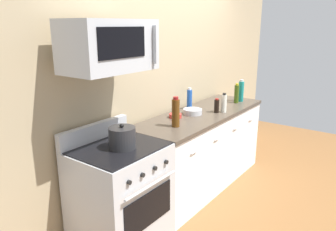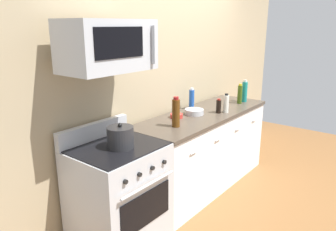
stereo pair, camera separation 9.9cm
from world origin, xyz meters
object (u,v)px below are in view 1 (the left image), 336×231
bottle_sparkling_teal (241,91)px  bowl_red_small (175,116)px  stockpot (122,138)px  bottle_olive_oil (237,94)px  bottle_vinegar_white (224,103)px  bottle_wine_amber (176,113)px  bottle_soda_blue (189,99)px  microwave (109,46)px  range_oven (120,195)px  bowl_steel_prep (193,111)px  bottle_soy_sauce_dark (217,106)px

bottle_sparkling_teal → bowl_red_small: bottle_sparkling_teal is taller
stockpot → bottle_olive_oil: bearing=-1.7°
bottle_vinegar_white → bottle_wine_amber: (-0.79, 0.13, 0.04)m
bottle_olive_oil → stockpot: size_ratio=1.15×
bottle_soda_blue → stockpot: bearing=-169.6°
bottle_wine_amber → stockpot: 0.75m
bottle_soda_blue → bottle_wine_amber: (-0.68, -0.27, 0.02)m
bottle_olive_oil → bottle_soda_blue: size_ratio=0.99×
microwave → bottle_vinegar_white: microwave is taller
range_oven → microwave: 1.28m
range_oven → bowl_steel_prep: (1.24, 0.05, 0.48)m
bottle_soda_blue → bottle_sparkling_teal: bearing=-23.7°
microwave → bottle_wine_amber: size_ratio=2.43×
range_oven → bowl_red_small: (1.01, 0.12, 0.47)m
bottle_soy_sauce_dark → bottle_vinegar_white: bottle_vinegar_white is taller
range_oven → stockpot: stockpot is taller
bottle_wine_amber → bottle_soda_blue: bearing=22.0°
bottle_sparkling_teal → bottle_soda_blue: size_ratio=1.12×
stockpot → bottle_sparkling_teal: bearing=-1.8°
bottle_sparkling_teal → bottle_soy_sauce_dark: bottle_sparkling_teal is taller
bowl_steel_prep → stockpot: 1.25m
bottle_sparkling_teal → bottle_soy_sauce_dark: size_ratio=1.74×
bottle_soy_sauce_dark → bottle_soda_blue: bearing=97.6°
bottle_sparkling_teal → bowl_steel_prep: 0.95m
bottle_sparkling_teal → bottle_soda_blue: bearing=156.3°
bowl_steel_prep → bottle_olive_oil: bearing=-11.3°
bottle_vinegar_white → bowl_steel_prep: (-0.29, 0.24, -0.07)m
bottle_olive_oil → bottle_wine_amber: bottle_wine_amber is taller
bowl_steel_prep → stockpot: stockpot is taller
bottle_soda_blue → bowl_red_small: (-0.41, -0.08, -0.10)m
microwave → stockpot: microwave is taller
stockpot → bowl_red_small: bearing=10.0°
bowl_steel_prep → bottle_soy_sauce_dark: bearing=-39.8°
bottle_soy_sauce_dark → bottle_soda_blue: size_ratio=0.65×
bottle_wine_amber → bowl_steel_prep: size_ratio=1.43×
bottle_soda_blue → bowl_steel_prep: (-0.18, -0.16, -0.09)m
bottle_wine_amber → range_oven: bearing=175.0°
bottle_sparkling_teal → bowl_red_small: bearing=168.1°
bottle_soy_sauce_dark → bottle_wine_amber: size_ratio=0.55×
microwave → bowl_steel_prep: bearing=0.2°
bottle_vinegar_white → range_oven: bearing=172.7°
bowl_steel_prep → range_oven: bearing=-177.8°
bottle_sparkling_teal → bowl_red_small: size_ratio=2.10×
bottle_soda_blue → bottle_wine_amber: size_ratio=0.85×
stockpot → bottle_soy_sauce_dark: bearing=-3.3°
range_oven → stockpot: (0.00, -0.05, 0.54)m
bottle_olive_oil → stockpot: (-2.05, 0.06, -0.03)m
range_oven → bowl_steel_prep: size_ratio=5.00×
bottle_wine_amber → stockpot: bearing=179.1°
range_oven → bottle_soda_blue: (1.42, 0.21, 0.57)m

